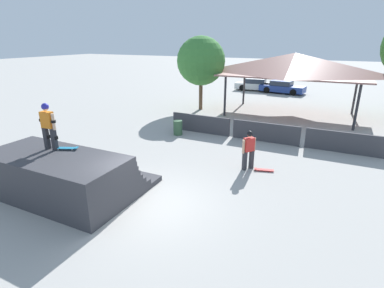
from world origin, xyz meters
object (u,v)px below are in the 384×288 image
object	(u,v)px
skateboard_on_ground	(263,170)
parked_car_white	(256,85)
tree_far_back	(201,61)
trash_bin	(178,128)
skateboard_on_deck	(67,148)
parked_car_blue	(282,87)
skater_on_deck	(48,123)
bystander_walking	(249,147)

from	to	relation	value
skateboard_on_ground	parked_car_white	bearing A→B (deg)	-89.81
tree_far_back	trash_bin	world-z (taller)	tree_far_back
tree_far_back	trash_bin	distance (m)	7.60
skateboard_on_deck	tree_far_back	world-z (taller)	tree_far_back
parked_car_blue	trash_bin	bearing A→B (deg)	-92.69
skateboard_on_deck	trash_bin	world-z (taller)	skateboard_on_deck
skater_on_deck	parked_car_blue	xyz separation A→B (m)	(3.70, 25.06, -1.95)
skateboard_on_deck	parked_car_blue	world-z (taller)	skateboard_on_deck
skateboard_on_ground	trash_bin	xyz separation A→B (m)	(-5.71, 2.91, 0.37)
bystander_walking	parked_car_white	bearing A→B (deg)	-129.66
trash_bin	parked_car_white	xyz separation A→B (m)	(0.05, 17.71, 0.18)
skateboard_on_ground	trash_bin	bearing A→B (deg)	-42.18
tree_far_back	parked_car_white	xyz separation A→B (m)	(1.61, 11.05, -3.12)
parked_car_white	parked_car_blue	distance (m)	2.89
skater_on_deck	skateboard_on_deck	distance (m)	1.06
trash_bin	bystander_walking	bearing A→B (deg)	-30.68
parked_car_blue	skateboard_on_ground	bearing A→B (deg)	-75.14
bystander_walking	parked_car_blue	xyz separation A→B (m)	(-2.16, 20.17, -0.41)
skater_on_deck	parked_car_white	size ratio (longest dim) A/B	0.37
bystander_walking	tree_far_back	bearing A→B (deg)	-108.84
tree_far_back	parked_car_blue	xyz separation A→B (m)	(4.44, 10.51, -3.12)
bystander_walking	parked_car_white	world-z (taller)	bystander_walking
skater_on_deck	skateboard_on_ground	world-z (taller)	skater_on_deck
skater_on_deck	tree_far_back	distance (m)	14.61
bystander_walking	trash_bin	xyz separation A→B (m)	(-5.04, 2.99, -0.58)
bystander_walking	parked_car_blue	bearing A→B (deg)	-137.11
skater_on_deck	tree_far_back	xyz separation A→B (m)	(-0.74, 14.55, 1.17)
bystander_walking	tree_far_back	world-z (taller)	tree_far_back
skateboard_on_deck	parked_car_blue	size ratio (longest dim) A/B	0.18
skater_on_deck	parked_car_white	distance (m)	25.69
skateboard_on_deck	parked_car_blue	bearing A→B (deg)	59.04
skateboard_on_deck	trash_bin	distance (m)	7.77
trash_bin	parked_car_blue	bearing A→B (deg)	80.47
skateboard_on_ground	parked_car_white	distance (m)	21.40
skater_on_deck	trash_bin	world-z (taller)	skater_on_deck
skater_on_deck	parked_car_white	world-z (taller)	skater_on_deck
parked_car_white	parked_car_blue	world-z (taller)	same
skater_on_deck	tree_far_back	size ratio (longest dim) A/B	0.30
parked_car_white	tree_far_back	bearing A→B (deg)	-102.09
skater_on_deck	bystander_walking	distance (m)	7.79
parked_car_white	skateboard_on_deck	bearing A→B (deg)	-94.62
trash_bin	parked_car_white	distance (m)	17.72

